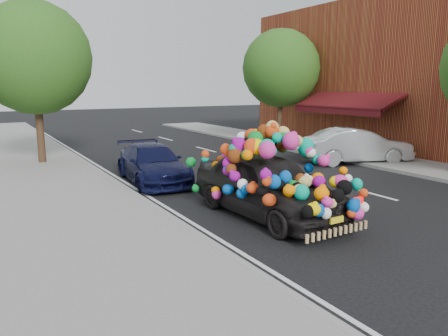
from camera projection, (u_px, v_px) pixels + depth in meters
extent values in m
plane|color=black|center=(266.00, 211.00, 10.71)|extent=(100.00, 100.00, 0.00)
cube|color=gray|center=(87.00, 239.00, 8.58)|extent=(4.00, 60.00, 0.12)
cube|color=gray|center=(178.00, 223.00, 9.54)|extent=(0.15, 60.00, 0.13)
cube|color=gray|center=(390.00, 162.00, 17.30)|extent=(3.00, 40.00, 0.12)
cube|color=#4C0E12|center=(347.00, 101.00, 19.67)|extent=(1.62, 5.20, 0.75)
cube|color=#4C0E12|center=(334.00, 110.00, 19.37)|extent=(0.06, 5.20, 0.35)
cylinder|color=#332114|center=(40.00, 130.00, 16.66)|extent=(0.28, 0.28, 2.73)
sphere|color=#254E15|center=(34.00, 58.00, 16.16)|extent=(4.20, 4.20, 4.20)
cylinder|color=#332114|center=(279.00, 119.00, 22.91)|extent=(0.28, 0.28, 2.64)
sphere|color=#254E15|center=(281.00, 68.00, 22.43)|extent=(4.00, 4.00, 4.00)
imported|color=black|center=(267.00, 185.00, 10.18)|extent=(1.90, 4.42, 1.49)
cube|color=red|center=(314.00, 209.00, 8.03)|extent=(0.22, 0.07, 0.14)
cube|color=red|center=(358.00, 200.00, 8.66)|extent=(0.22, 0.07, 0.14)
cube|color=yellow|center=(337.00, 220.00, 8.39)|extent=(0.34, 0.05, 0.12)
imported|color=black|center=(153.00, 164.00, 13.84)|extent=(2.01, 4.19, 1.18)
imported|color=silver|center=(357.00, 146.00, 17.17)|extent=(4.47, 2.85, 1.39)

